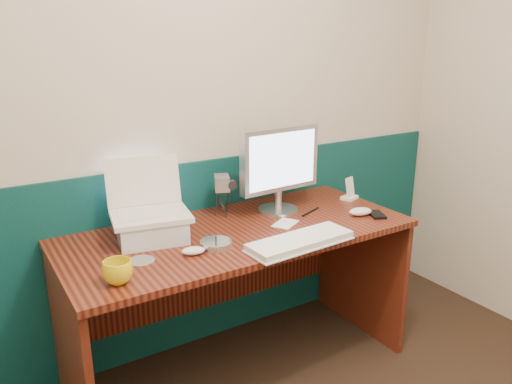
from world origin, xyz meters
TOP-DOWN VIEW (x-y plane):
  - back_wall at (0.00, 1.75)m, footprint 3.50×0.04m
  - wainscot at (0.00, 1.74)m, footprint 3.48×0.02m
  - desk at (0.16, 1.38)m, footprint 1.60×0.70m
  - laptop_riser at (-0.22, 1.48)m, footprint 0.32×0.29m
  - laptop at (-0.22, 1.48)m, footprint 0.37×0.31m
  - monitor at (0.46, 1.49)m, footprint 0.45×0.15m
  - keyboard at (0.30, 1.09)m, footprint 0.48×0.18m
  - mouse_right at (0.77, 1.23)m, footprint 0.13×0.10m
  - mouse_left at (-0.13, 1.24)m, footprint 0.11×0.08m
  - mug at (-0.46, 1.16)m, footprint 0.11×0.11m
  - camcorder at (0.19, 1.59)m, footprint 0.12×0.14m
  - cd_spindle at (-0.02, 1.26)m, footprint 0.13×0.13m
  - cd_loose_a at (-0.33, 1.30)m, footprint 0.11×0.11m
  - pen at (0.59, 1.39)m, footprint 0.15×0.07m
  - papers at (0.39, 1.33)m, footprint 0.16×0.14m
  - dock at (0.90, 1.46)m, footprint 0.10×0.09m
  - music_player at (0.90, 1.46)m, footprint 0.07×0.05m
  - pda at (0.83, 1.18)m, footprint 0.10×0.12m

SIDE VIEW (x-z plane):
  - desk at x=0.16m, z-range 0.00..0.75m
  - wainscot at x=0.00m, z-range 0.00..1.00m
  - cd_loose_a at x=-0.33m, z-range 0.75..0.75m
  - papers at x=0.39m, z-range 0.75..0.75m
  - pen at x=0.59m, z-range 0.75..0.76m
  - pda at x=0.83m, z-range 0.75..0.76m
  - dock at x=0.90m, z-range 0.75..0.77m
  - keyboard at x=0.30m, z-range 0.75..0.78m
  - cd_spindle at x=-0.02m, z-range 0.75..0.78m
  - mouse_left at x=-0.13m, z-range 0.75..0.78m
  - mouse_right at x=0.77m, z-range 0.75..0.79m
  - mug at x=-0.46m, z-range 0.75..0.84m
  - laptop_riser at x=-0.22m, z-range 0.75..0.85m
  - music_player at x=0.90m, z-range 0.77..0.87m
  - camcorder at x=0.19m, z-range 0.75..0.93m
  - monitor at x=0.46m, z-range 0.75..1.19m
  - laptop at x=-0.22m, z-range 0.85..1.12m
  - back_wall at x=0.00m, z-range 0.00..2.50m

